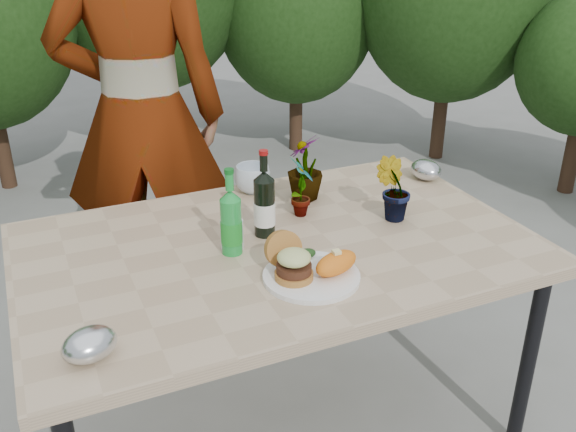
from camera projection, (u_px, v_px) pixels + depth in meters
name	position (u px, v px, depth m)	size (l,w,h in m)	color
ground	(279.00, 423.00, 2.36)	(80.00, 80.00, 0.00)	slate
patio_table	(278.00, 259.00, 2.06)	(1.60, 1.00, 0.75)	tan
shrub_hedge	(175.00, 22.00, 3.33)	(6.84, 5.16, 2.41)	#382316
dinner_plate	(311.00, 276.00, 1.83)	(0.28, 0.28, 0.01)	white
burger_stack	(291.00, 261.00, 1.81)	(0.11, 0.16, 0.11)	#B7722D
sweet_potato	(336.00, 263.00, 1.82)	(0.15, 0.08, 0.06)	orange
grilled_veg	(303.00, 255.00, 1.91)	(0.08, 0.05, 0.03)	olive
wine_bottle	(264.00, 205.00, 2.04)	(0.07, 0.07, 0.29)	black
sparkling_water	(231.00, 223.00, 1.93)	(0.07, 0.07, 0.28)	#1A9034
plastic_cup	(232.00, 235.00, 1.98)	(0.07, 0.07, 0.10)	silver
seedling_left	(301.00, 187.00, 2.17)	(0.11, 0.08, 0.21)	#1E571E
seedling_mid	(393.00, 189.00, 2.15)	(0.12, 0.10, 0.22)	#265F20
seedling_right	(305.00, 168.00, 2.30)	(0.13, 0.13, 0.24)	#20541D
blue_bowl	(253.00, 179.00, 2.38)	(0.13, 0.13, 0.10)	silver
foil_packet_left	(90.00, 344.00, 1.50)	(0.13, 0.11, 0.08)	silver
foil_packet_right	(426.00, 170.00, 2.50)	(0.13, 0.11, 0.08)	silver
person	(141.00, 117.00, 2.58)	(0.69, 0.45, 1.90)	#915848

